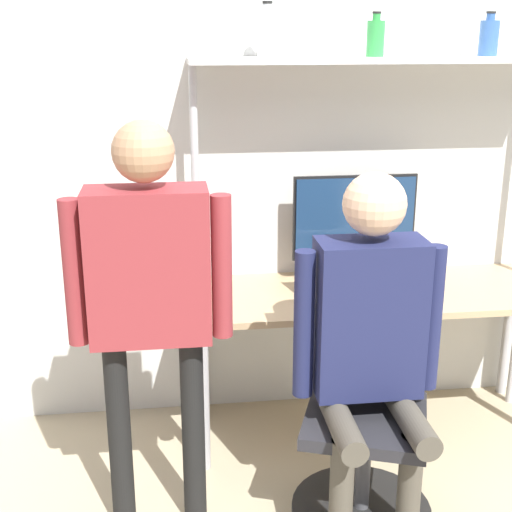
{
  "coord_description": "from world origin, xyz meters",
  "views": [
    {
      "loc": [
        -0.95,
        -2.71,
        1.9
      ],
      "look_at": [
        -0.62,
        -0.16,
        1.07
      ],
      "focal_mm": 50.0,
      "sensor_mm": 36.0,
      "label": 1
    }
  ],
  "objects_px": {
    "person_standing": "(149,282)",
    "bottle_green": "(376,38)",
    "monitor": "(354,222)",
    "office_chair": "(364,452)",
    "person_seated": "(371,328)",
    "cell_phone": "(388,300)",
    "laptop": "(334,286)",
    "bottle_clear": "(267,34)",
    "bottle_blue": "(489,37)"
  },
  "relations": [
    {
      "from": "cell_phone",
      "to": "bottle_green",
      "type": "xyz_separation_m",
      "value": [
        -0.03,
        0.29,
        1.13
      ]
    },
    {
      "from": "monitor",
      "to": "bottle_green",
      "type": "height_order",
      "value": "bottle_green"
    },
    {
      "from": "person_standing",
      "to": "bottle_green",
      "type": "distance_m",
      "value": 1.5
    },
    {
      "from": "person_standing",
      "to": "bottle_blue",
      "type": "xyz_separation_m",
      "value": [
        1.54,
        0.73,
        0.84
      ]
    },
    {
      "from": "laptop",
      "to": "bottle_clear",
      "type": "bearing_deg",
      "value": 143.22
    },
    {
      "from": "cell_phone",
      "to": "bottle_clear",
      "type": "relative_size",
      "value": 0.65
    },
    {
      "from": "cell_phone",
      "to": "bottle_green",
      "type": "relative_size",
      "value": 0.78
    },
    {
      "from": "office_chair",
      "to": "person_standing",
      "type": "bearing_deg",
      "value": 176.03
    },
    {
      "from": "person_seated",
      "to": "person_standing",
      "type": "bearing_deg",
      "value": 172.96
    },
    {
      "from": "bottle_clear",
      "to": "person_seated",
      "type": "bearing_deg",
      "value": -71.83
    },
    {
      "from": "laptop",
      "to": "person_standing",
      "type": "height_order",
      "value": "person_standing"
    },
    {
      "from": "monitor",
      "to": "person_seated",
      "type": "height_order",
      "value": "person_seated"
    },
    {
      "from": "bottle_blue",
      "to": "bottle_green",
      "type": "relative_size",
      "value": 1.01
    },
    {
      "from": "monitor",
      "to": "office_chair",
      "type": "height_order",
      "value": "monitor"
    },
    {
      "from": "cell_phone",
      "to": "bottle_green",
      "type": "bearing_deg",
      "value": 96.9
    },
    {
      "from": "bottle_blue",
      "to": "laptop",
      "type": "bearing_deg",
      "value": -163.8
    },
    {
      "from": "monitor",
      "to": "cell_phone",
      "type": "distance_m",
      "value": 0.43
    },
    {
      "from": "monitor",
      "to": "office_chair",
      "type": "xyz_separation_m",
      "value": [
        -0.14,
        -0.82,
        -0.73
      ]
    },
    {
      "from": "office_chair",
      "to": "laptop",
      "type": "bearing_deg",
      "value": 90.56
    },
    {
      "from": "monitor",
      "to": "laptop",
      "type": "bearing_deg",
      "value": -121.78
    },
    {
      "from": "laptop",
      "to": "person_standing",
      "type": "relative_size",
      "value": 0.18
    },
    {
      "from": "person_seated",
      "to": "bottle_clear",
      "type": "height_order",
      "value": "bottle_clear"
    },
    {
      "from": "monitor",
      "to": "bottle_clear",
      "type": "height_order",
      "value": "bottle_clear"
    },
    {
      "from": "person_seated",
      "to": "bottle_green",
      "type": "xyz_separation_m",
      "value": [
        0.21,
        0.83,
        1.02
      ]
    },
    {
      "from": "person_seated",
      "to": "bottle_green",
      "type": "height_order",
      "value": "bottle_green"
    },
    {
      "from": "monitor",
      "to": "bottle_blue",
      "type": "bearing_deg",
      "value": -3.17
    },
    {
      "from": "bottle_clear",
      "to": "laptop",
      "type": "bearing_deg",
      "value": -36.78
    },
    {
      "from": "person_standing",
      "to": "bottle_clear",
      "type": "relative_size",
      "value": 6.92
    },
    {
      "from": "laptop",
      "to": "person_standing",
      "type": "bearing_deg",
      "value": -147.27
    },
    {
      "from": "person_standing",
      "to": "office_chair",
      "type": "bearing_deg",
      "value": -3.97
    },
    {
      "from": "bottle_clear",
      "to": "bottle_blue",
      "type": "bearing_deg",
      "value": -0.0
    },
    {
      "from": "bottle_blue",
      "to": "bottle_clear",
      "type": "xyz_separation_m",
      "value": [
        -1.01,
        0.0,
        0.02
      ]
    },
    {
      "from": "person_seated",
      "to": "bottle_blue",
      "type": "bearing_deg",
      "value": 48.65
    },
    {
      "from": "bottle_clear",
      "to": "bottle_green",
      "type": "bearing_deg",
      "value": -0.0
    },
    {
      "from": "laptop",
      "to": "person_seated",
      "type": "xyz_separation_m",
      "value": [
        -0.01,
        -0.62,
        0.06
      ]
    },
    {
      "from": "laptop",
      "to": "bottle_green",
      "type": "xyz_separation_m",
      "value": [
        0.2,
        0.21,
        1.08
      ]
    },
    {
      "from": "cell_phone",
      "to": "office_chair",
      "type": "relative_size",
      "value": 0.16
    },
    {
      "from": "monitor",
      "to": "cell_phone",
      "type": "bearing_deg",
      "value": -75.04
    },
    {
      "from": "person_seated",
      "to": "bottle_clear",
      "type": "distance_m",
      "value": 1.36
    },
    {
      "from": "monitor",
      "to": "person_standing",
      "type": "relative_size",
      "value": 0.37
    },
    {
      "from": "monitor",
      "to": "bottle_green",
      "type": "distance_m",
      "value": 0.85
    },
    {
      "from": "person_standing",
      "to": "bottle_green",
      "type": "xyz_separation_m",
      "value": [
        1.01,
        0.73,
        0.83
      ]
    },
    {
      "from": "laptop",
      "to": "person_seated",
      "type": "bearing_deg",
      "value": -90.76
    },
    {
      "from": "person_seated",
      "to": "bottle_clear",
      "type": "bearing_deg",
      "value": 108.17
    },
    {
      "from": "office_chair",
      "to": "person_standing",
      "type": "xyz_separation_m",
      "value": [
        -0.82,
        0.06,
        0.74
      ]
    },
    {
      "from": "office_chair",
      "to": "bottle_green",
      "type": "distance_m",
      "value": 1.77
    },
    {
      "from": "monitor",
      "to": "bottle_clear",
      "type": "relative_size",
      "value": 2.58
    },
    {
      "from": "monitor",
      "to": "bottle_blue",
      "type": "distance_m",
      "value": 1.03
    },
    {
      "from": "laptop",
      "to": "bottle_blue",
      "type": "distance_m",
      "value": 1.32
    },
    {
      "from": "person_seated",
      "to": "bottle_blue",
      "type": "height_order",
      "value": "bottle_blue"
    }
  ]
}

